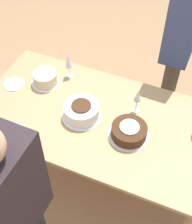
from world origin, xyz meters
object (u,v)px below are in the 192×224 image
(cake_back_decorated, at_px, (45,78))
(wine_glass_extra, at_px, (68,62))
(person_cutting, at_px, (12,206))
(cake_front_chocolate, at_px, (129,131))
(person_watching, at_px, (183,30))
(cake_center_white, at_px, (81,111))
(wine_glass_far, at_px, (138,97))

(cake_back_decorated, relative_size, wine_glass_extra, 1.07)
(cake_back_decorated, bearing_deg, person_cutting, -69.22)
(cake_front_chocolate, distance_m, person_cutting, 0.88)
(cake_front_chocolate, distance_m, person_watching, 0.94)
(cake_front_chocolate, relative_size, person_watching, 0.16)
(wine_glass_extra, bearing_deg, cake_center_white, -52.26)
(wine_glass_far, bearing_deg, cake_front_chocolate, -83.76)
(cake_back_decorated, bearing_deg, person_watching, 37.52)
(cake_back_decorated, relative_size, wine_glass_far, 1.10)
(wine_glass_far, distance_m, wine_glass_extra, 0.62)
(cake_front_chocolate, height_order, person_watching, person_watching)
(wine_glass_far, xyz_separation_m, person_cutting, (-0.35, -1.02, 0.03))
(cake_center_white, bearing_deg, person_watching, 61.31)
(cake_back_decorated, relative_size, person_cutting, 0.14)
(cake_center_white, height_order, person_watching, person_watching)
(cake_center_white, xyz_separation_m, cake_back_decorated, (-0.40, 0.20, -0.00))
(person_watching, bearing_deg, person_cutting, -14.62)
(cake_front_chocolate, bearing_deg, wine_glass_far, 96.24)
(wine_glass_extra, bearing_deg, cake_front_chocolate, -30.99)
(cake_back_decorated, xyz_separation_m, wine_glass_far, (0.74, -0.00, 0.10))
(wine_glass_far, xyz_separation_m, person_watching, (0.13, 0.67, 0.15))
(wine_glass_extra, height_order, person_cutting, person_cutting)
(wine_glass_extra, bearing_deg, person_watching, 35.47)
(wine_glass_far, bearing_deg, person_watching, 78.72)
(cake_center_white, xyz_separation_m, cake_front_chocolate, (0.36, -0.04, -0.01))
(cake_center_white, relative_size, cake_back_decorated, 1.29)
(cake_back_decorated, distance_m, wine_glass_far, 0.74)
(cake_center_white, distance_m, person_watching, 1.01)
(cake_front_chocolate, bearing_deg, wine_glass_extra, 149.01)
(cake_center_white, xyz_separation_m, person_watching, (0.47, 0.86, 0.24))
(wine_glass_extra, bearing_deg, person_cutting, -77.73)
(cake_center_white, relative_size, wine_glass_far, 1.42)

